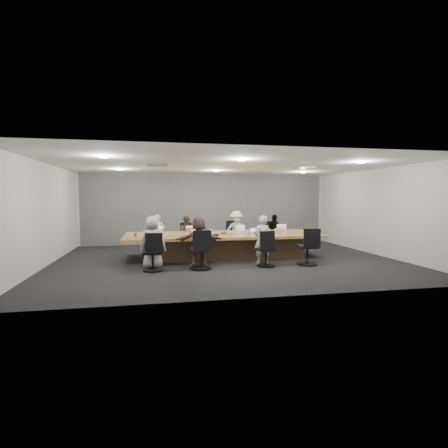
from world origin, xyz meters
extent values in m
cube|color=black|center=(0.00, 0.00, 0.00)|extent=(10.00, 8.00, 0.00)
cube|color=white|center=(0.00, 0.00, 2.80)|extent=(10.00, 8.00, 0.00)
cube|color=beige|center=(0.00, 4.00, 1.40)|extent=(10.00, 0.00, 2.80)
cube|color=beige|center=(0.00, -4.00, 1.40)|extent=(10.00, 0.00, 2.80)
cube|color=beige|center=(-5.00, 0.00, 1.40)|extent=(0.00, 8.00, 2.80)
cube|color=beige|center=(5.00, 0.00, 1.40)|extent=(0.00, 8.00, 2.80)
cube|color=gray|center=(0.00, 3.92, 1.40)|extent=(9.80, 0.04, 2.80)
cube|color=#4A3520|center=(0.00, 0.50, 0.33)|extent=(4.80, 1.40, 0.66)
cube|color=#B3873D|center=(0.00, 0.50, 0.70)|extent=(6.00, 2.20, 0.08)
imported|color=#A6B5C2|center=(-1.99, 1.85, 0.65)|extent=(0.48, 0.33, 1.29)
cube|color=#B2B2B7|center=(-1.99, 1.30, 0.75)|extent=(0.31, 0.23, 0.02)
imported|color=#47372A|center=(-0.99, 1.85, 0.62)|extent=(0.61, 0.48, 1.23)
cube|color=#8C6647|center=(-0.99, 1.30, 0.75)|extent=(0.34, 0.26, 0.02)
imported|color=#B1C0AE|center=(0.74, 1.85, 0.69)|extent=(0.91, 0.55, 1.39)
cube|color=#B2B2B7|center=(0.74, 1.30, 0.75)|extent=(0.38, 0.30, 0.02)
imported|color=black|center=(2.13, 1.85, 0.63)|extent=(0.79, 0.46, 1.26)
cube|color=#B2B2B7|center=(2.13, 1.30, 0.75)|extent=(0.36, 0.27, 0.02)
imported|color=#A5AAA4|center=(-2.15, -0.85, 0.69)|extent=(0.72, 0.51, 1.39)
cube|color=#8C6647|center=(-2.15, -0.30, 0.75)|extent=(0.38, 0.28, 0.02)
imported|color=brown|center=(-0.94, -0.85, 0.68)|extent=(1.27, 0.42, 1.37)
cube|color=#B2B2B7|center=(-0.94, -0.30, 0.75)|extent=(0.33, 0.25, 0.02)
imported|color=#BBBCBE|center=(0.84, -0.85, 0.69)|extent=(0.53, 0.38, 1.37)
cube|color=#B2B2B7|center=(0.84, -0.30, 0.75)|extent=(0.31, 0.23, 0.02)
cylinder|color=#54A44E|center=(-2.12, 1.09, 0.86)|extent=(0.08, 0.08, 0.24)
cylinder|color=#54A44E|center=(1.15, 0.05, 0.87)|extent=(0.08, 0.08, 0.25)
cylinder|color=silver|center=(-0.96, 0.39, 0.85)|extent=(0.07, 0.07, 0.22)
cylinder|color=white|center=(-0.35, 0.84, 0.79)|extent=(0.10, 0.10, 0.10)
cylinder|color=white|center=(1.58, 0.79, 0.79)|extent=(0.10, 0.10, 0.10)
cylinder|color=brown|center=(-2.65, 0.17, 0.79)|extent=(0.11, 0.11, 0.11)
cube|color=black|center=(-0.52, -0.03, 0.75)|extent=(0.15, 0.11, 0.03)
cube|color=black|center=(0.02, 0.59, 0.76)|extent=(0.17, 0.12, 0.03)
cube|color=black|center=(-0.37, -0.19, 0.77)|extent=(0.17, 0.08, 0.06)
cube|color=tan|center=(1.83, 0.50, 0.81)|extent=(0.29, 0.23, 0.14)
cube|color=orange|center=(2.65, 0.47, 0.76)|extent=(0.19, 0.20, 0.04)
camera|label=1|loc=(-2.09, -10.12, 1.86)|focal=28.00mm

